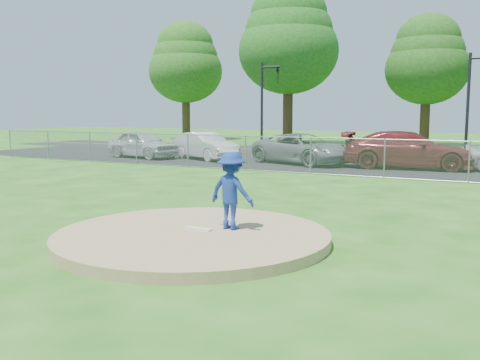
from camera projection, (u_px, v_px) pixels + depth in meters
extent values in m
plane|color=#1E5512|center=(343.00, 183.00, 19.30)|extent=(120.00, 120.00, 0.00)
cylinder|color=#A18158|center=(193.00, 237.00, 10.51)|extent=(5.40, 5.40, 0.20)
cube|color=white|center=(198.00, 229.00, 10.67)|extent=(0.60, 0.15, 0.04)
cube|color=gray|center=(359.00, 158.00, 20.95)|extent=(40.00, 0.06, 1.50)
cube|color=black|center=(384.00, 166.00, 25.00)|extent=(50.00, 8.00, 0.01)
cube|color=black|center=(413.00, 155.00, 31.58)|extent=(60.00, 7.00, 0.01)
cylinder|color=#3C2A15|center=(186.00, 117.00, 49.39)|extent=(0.74, 0.74, 4.20)
ellipsoid|color=#1E5316|center=(186.00, 71.00, 48.87)|extent=(6.72, 6.72, 5.71)
ellipsoid|color=#1E5316|center=(185.00, 58.00, 48.72)|extent=(5.91, 5.91, 5.03)
ellipsoid|color=#1E5316|center=(185.00, 45.00, 48.57)|extent=(5.11, 5.11, 4.34)
cylinder|color=#352313|center=(288.00, 113.00, 42.50)|extent=(0.78, 0.78, 4.90)
ellipsoid|color=#185215|center=(288.00, 51.00, 41.89)|extent=(7.84, 7.84, 6.66)
ellipsoid|color=#185215|center=(289.00, 34.00, 41.72)|extent=(6.90, 6.90, 5.86)
ellipsoid|color=#185215|center=(289.00, 15.00, 41.55)|extent=(5.96, 5.96, 5.06)
cylinder|color=#372414|center=(425.00, 120.00, 40.57)|extent=(0.72, 0.72, 3.85)
ellipsoid|color=#1A4913|center=(427.00, 70.00, 40.09)|extent=(6.16, 6.16, 5.24)
ellipsoid|color=#1A4913|center=(428.00, 55.00, 39.96)|extent=(5.42, 5.42, 4.61)
ellipsoid|color=#1A4913|center=(428.00, 40.00, 39.82)|extent=(4.68, 4.68, 3.98)
cylinder|color=black|center=(262.00, 108.00, 33.63)|extent=(0.16, 0.16, 5.60)
cylinder|color=black|center=(271.00, 67.00, 33.04)|extent=(1.20, 0.12, 0.12)
imported|color=black|center=(278.00, 75.00, 32.88)|extent=(0.16, 0.20, 1.00)
cylinder|color=black|center=(468.00, 107.00, 28.08)|extent=(0.16, 0.16, 5.60)
imported|color=navy|center=(232.00, 191.00, 10.66)|extent=(1.07, 0.71, 1.55)
cone|color=#E8400C|center=(232.00, 155.00, 27.55)|extent=(0.32, 0.32, 0.61)
imported|color=silver|center=(143.00, 144.00, 29.59)|extent=(4.75, 2.68, 1.53)
imported|color=silver|center=(205.00, 146.00, 28.51)|extent=(4.63, 3.19, 1.45)
imported|color=gray|center=(302.00, 149.00, 26.15)|extent=(5.85, 4.25, 1.48)
imported|color=maroon|center=(408.00, 150.00, 23.96)|extent=(6.02, 3.09, 1.67)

